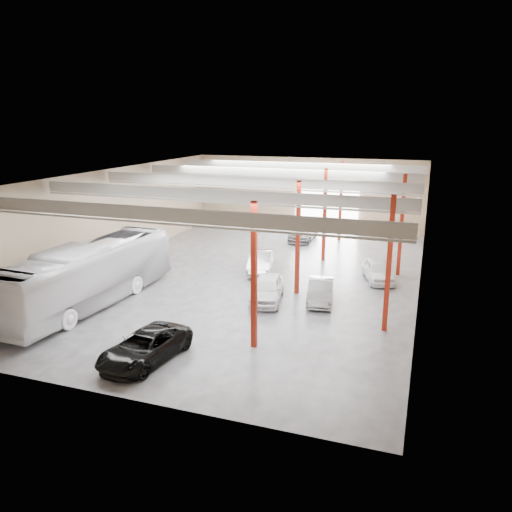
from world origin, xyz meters
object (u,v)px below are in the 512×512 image
Objects in this scene: car_row_c at (303,232)px; car_right_far at (378,271)px; coach_bus at (89,275)px; car_right_near at (320,291)px; black_sedan at (145,347)px; car_row_a at (267,289)px; car_row_b at (260,262)px.

car_right_far is (7.57, -9.77, -0.01)m from car_row_c.
car_right_near is at bearing 23.48° from coach_bus.
black_sedan is 1.01× the size of car_row_c.
car_row_a is 0.91× the size of car_row_c.
car_row_b is 1.10× the size of car_right_near.
car_row_a reaches higher than car_right_far.
coach_bus is at bearing -165.35° from car_right_far.
coach_bus is 21.32m from car_row_c.
car_row_b is at bearing 166.67° from car_right_far.
car_row_a is at bearing -84.88° from car_row_c.
car_right_far is at bearing 67.95° from black_sedan.
car_row_a is (2.77, 9.12, 0.07)m from black_sedan.
black_sedan reaches higher than car_right_near.
car_right_far reaches higher than black_sedan.
car_right_near is (3.04, 0.91, -0.08)m from car_row_a.
car_right_far is (5.84, 6.11, -0.05)m from car_row_a.
car_right_near is at bearing -54.01° from car_row_b.
car_row_b is (0.52, 14.50, 0.06)m from black_sedan.
car_row_a is at bearing 80.54° from black_sedan.
car_row_c is at bearing 73.40° from car_row_b.
car_row_a is 15.98m from car_row_c.
black_sedan is 9.53m from car_row_a.
black_sedan is 25.02m from car_row_c.
black_sedan is 11.59m from car_right_near.
car_right_far is (8.61, 15.23, 0.02)m from black_sedan.
car_row_c is 1.19× the size of car_right_far.
car_row_b is 0.92× the size of car_row_c.
car_row_c is at bearing 98.66° from car_right_near.
car_row_b reaches higher than car_right_far.
car_row_c is 12.36m from car_right_far.
car_row_b is 6.93m from car_right_near.
car_row_c is (1.04, 25.00, 0.03)m from black_sedan.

